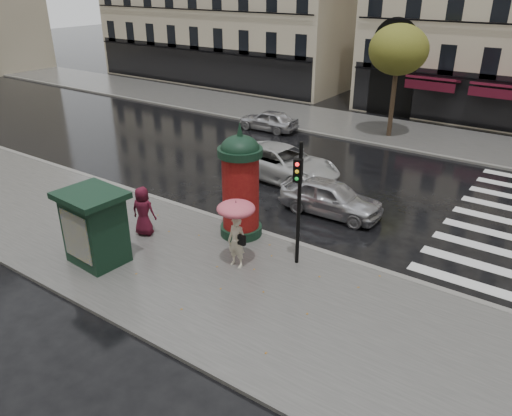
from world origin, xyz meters
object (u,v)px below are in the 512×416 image
Objects in this scene: newsstand at (95,226)px; car_far_silver at (268,120)px; woman_umbrella at (236,223)px; man_burgundy at (143,211)px; car_white at (283,163)px; woman_red at (248,217)px; car_silver at (331,197)px; traffic_light at (299,193)px; morris_column at (240,183)px.

newsstand is 0.65× the size of car_far_silver.
woman_umbrella reaches higher than man_burgundy.
car_white is at bearing 35.97° from car_far_silver.
woman_red is 5.44m from newsstand.
newsstand is 9.42m from car_silver.
car_white is (-3.76, 2.23, 0.07)m from car_silver.
car_silver reaches higher than car_far_silver.
woman_umbrella is at bearing -141.18° from traffic_light.
man_burgundy is 8.15m from car_white.
traffic_light reaches higher than car_silver.
morris_column reaches higher than car_far_silver.
car_far_silver is at bearing -50.65° from woman_red.
car_white is at bearing 58.08° from car_silver.
morris_column is 2.95m from traffic_light.
traffic_light is 6.89m from newsstand.
morris_column is 4.44m from car_silver.
car_far_silver is (-8.97, 8.85, -0.07)m from car_silver.
woman_red is 0.37× the size of traffic_light.
woman_umbrella is at bearing -152.59° from car_white.
morris_column is (-0.34, 0.00, 1.30)m from woman_red.
woman_red is 3.93m from man_burgundy.
traffic_light is at bearing 34.58° from car_far_silver.
woman_red is at bearing 28.36° from car_far_silver.
newsstand is 17.52m from car_far_silver.
car_white is (-4.73, 6.66, -1.92)m from traffic_light.
woman_red is 1.34m from morris_column.
man_burgundy reaches higher than woman_red.
woman_umbrella reaches higher than woman_red.
traffic_light is 1.69× the size of newsstand.
man_burgundy is 0.44× the size of traffic_light.
car_far_silver is at bearing 119.44° from morris_column.
traffic_light is at bearing -13.56° from morris_column.
morris_column is 1.71× the size of newsstand.
newsstand is at bearing -146.90° from traffic_light.
woman_red is 0.27× the size of car_white.
woman_umbrella reaches higher than car_white.
car_silver is (-0.97, 4.43, -1.99)m from traffic_light.
man_burgundy is 3.82m from morris_column.
car_far_silver is (-4.13, 14.70, -0.41)m from man_burgundy.
woman_umbrella reaches higher than car_silver.
car_silver is 0.74× the size of car_white.
car_white is at bearing -60.73° from woman_red.
morris_column is (-1.26, 1.94, 0.49)m from woman_umbrella.
woman_red is 14.64m from car_far_silver.
morris_column is 0.75× the size of car_white.
man_burgundy is (-3.32, -2.10, 0.16)m from woman_red.
car_silver is at bearing -114.96° from car_white.
man_burgundy is at bearing -177.91° from woman_umbrella.
woman_umbrella is 5.81m from car_silver.
traffic_light is 0.99× the size of car_silver.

